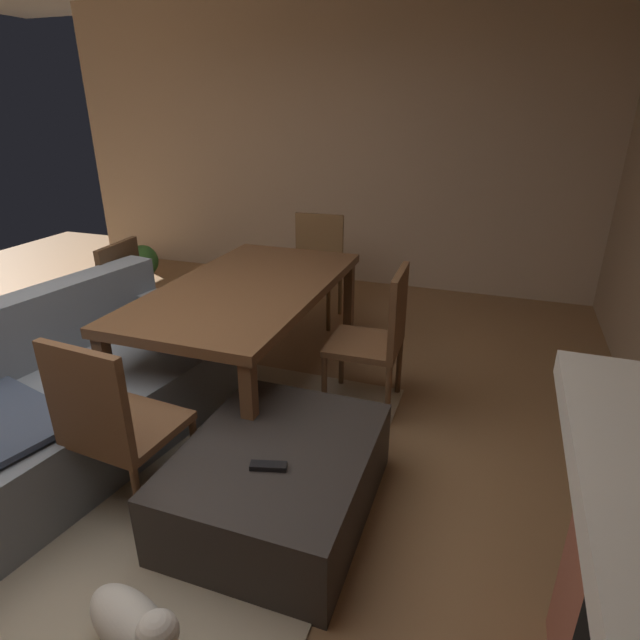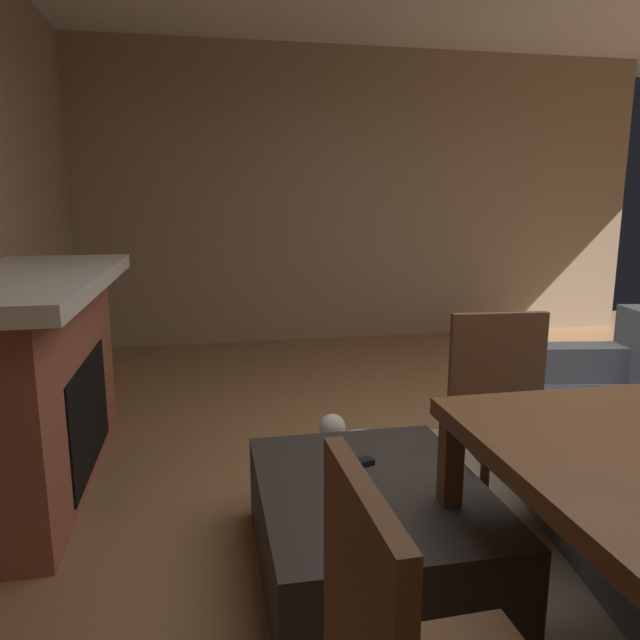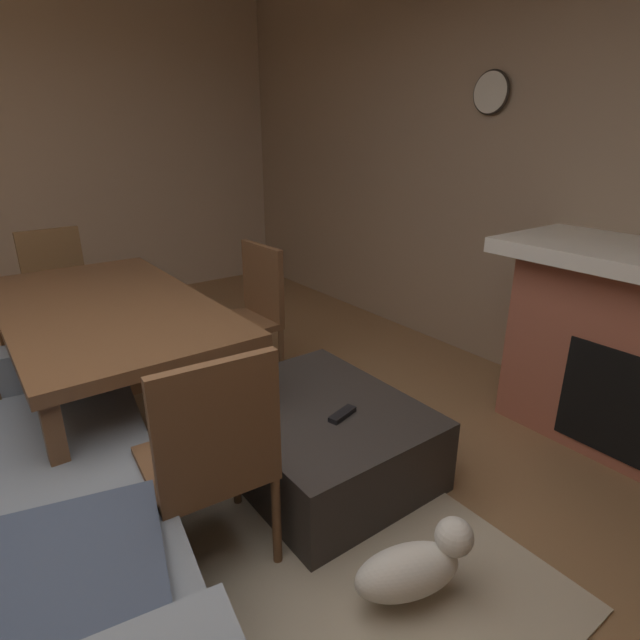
{
  "view_description": "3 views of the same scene",
  "coord_description": "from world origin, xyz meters",
  "px_view_note": "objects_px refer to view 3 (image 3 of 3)",
  "views": [
    {
      "loc": [
        -1.57,
        -1.8,
        1.82
      ],
      "look_at": [
        0.64,
        -1.01,
        0.83
      ],
      "focal_mm": 28.76,
      "sensor_mm": 36.0,
      "label": 1
    },
    {
      "loc": [
        2.18,
        -1.55,
        1.42
      ],
      "look_at": [
        0.4,
        -1.2,
        1.05
      ],
      "focal_mm": 33.2,
      "sensor_mm": 36.0,
      "label": 2
    },
    {
      "loc": [
        -1.55,
        0.31,
        1.62
      ],
      "look_at": [
        0.29,
        -1.04,
        0.76
      ],
      "focal_mm": 28.42,
      "sensor_mm": 36.0,
      "label": 3
    }
  ],
  "objects_px": {
    "tv_remote": "(342,414)",
    "dining_chair_east": "(60,285)",
    "ottoman_coffee_table": "(318,437)",
    "dining_chair_south": "(250,308)",
    "wall_clock": "(491,92)",
    "dining_table": "(106,314)",
    "dining_chair_west": "(211,454)",
    "couch": "(3,535)",
    "small_dog": "(415,566)"
  },
  "relations": [
    {
      "from": "couch",
      "to": "dining_chair_west",
      "type": "distance_m",
      "value": 0.76
    },
    {
      "from": "couch",
      "to": "small_dog",
      "type": "xyz_separation_m",
      "value": [
        -0.86,
        -1.16,
        -0.14
      ]
    },
    {
      "from": "dining_table",
      "to": "small_dog",
      "type": "distance_m",
      "value": 2.02
    },
    {
      "from": "couch",
      "to": "tv_remote",
      "type": "xyz_separation_m",
      "value": [
        -0.18,
        -1.37,
        0.08
      ]
    },
    {
      "from": "ottoman_coffee_table",
      "to": "dining_chair_south",
      "type": "distance_m",
      "value": 1.14
    },
    {
      "from": "ottoman_coffee_table",
      "to": "wall_clock",
      "type": "height_order",
      "value": "wall_clock"
    },
    {
      "from": "tv_remote",
      "to": "dining_chair_east",
      "type": "relative_size",
      "value": 0.17
    },
    {
      "from": "ottoman_coffee_table",
      "to": "dining_table",
      "type": "distance_m",
      "value": 1.35
    },
    {
      "from": "tv_remote",
      "to": "dining_chair_south",
      "type": "distance_m",
      "value": 1.24
    },
    {
      "from": "couch",
      "to": "small_dog",
      "type": "bearing_deg",
      "value": -126.54
    },
    {
      "from": "ottoman_coffee_table",
      "to": "dining_chair_west",
      "type": "height_order",
      "value": "dining_chair_west"
    },
    {
      "from": "dining_table",
      "to": "tv_remote",
      "type": "bearing_deg",
      "value": -150.13
    },
    {
      "from": "ottoman_coffee_table",
      "to": "tv_remote",
      "type": "distance_m",
      "value": 0.25
    },
    {
      "from": "dining_chair_west",
      "to": "small_dog",
      "type": "height_order",
      "value": "dining_chair_west"
    },
    {
      "from": "dining_table",
      "to": "dining_chair_west",
      "type": "height_order",
      "value": "dining_chair_west"
    },
    {
      "from": "couch",
      "to": "small_dog",
      "type": "distance_m",
      "value": 1.45
    },
    {
      "from": "dining_table",
      "to": "dining_chair_south",
      "type": "xyz_separation_m",
      "value": [
        0.0,
        -0.89,
        -0.15
      ]
    },
    {
      "from": "small_dog",
      "to": "dining_chair_south",
      "type": "bearing_deg",
      "value": -11.97
    },
    {
      "from": "dining_table",
      "to": "dining_chair_west",
      "type": "bearing_deg",
      "value": 179.69
    },
    {
      "from": "couch",
      "to": "ottoman_coffee_table",
      "type": "distance_m",
      "value": 1.35
    },
    {
      "from": "ottoman_coffee_table",
      "to": "wall_clock",
      "type": "relative_size",
      "value": 3.78
    },
    {
      "from": "tv_remote",
      "to": "wall_clock",
      "type": "height_order",
      "value": "wall_clock"
    },
    {
      "from": "dining_chair_east",
      "to": "dining_chair_south",
      "type": "distance_m",
      "value": 1.6
    },
    {
      "from": "couch",
      "to": "dining_table",
      "type": "height_order",
      "value": "couch"
    },
    {
      "from": "ottoman_coffee_table",
      "to": "couch",
      "type": "bearing_deg",
      "value": 88.93
    },
    {
      "from": "tv_remote",
      "to": "ottoman_coffee_table",
      "type": "bearing_deg",
      "value": -6.33
    },
    {
      "from": "couch",
      "to": "dining_chair_south",
      "type": "height_order",
      "value": "dining_chair_south"
    },
    {
      "from": "dining_chair_south",
      "to": "dining_chair_east",
      "type": "bearing_deg",
      "value": 34.04
    },
    {
      "from": "dining_chair_east",
      "to": "dining_chair_south",
      "type": "height_order",
      "value": "same"
    },
    {
      "from": "ottoman_coffee_table",
      "to": "dining_chair_east",
      "type": "relative_size",
      "value": 1.13
    },
    {
      "from": "tv_remote",
      "to": "dining_chair_west",
      "type": "relative_size",
      "value": 0.17
    },
    {
      "from": "dining_chair_south",
      "to": "wall_clock",
      "type": "bearing_deg",
      "value": -110.14
    },
    {
      "from": "couch",
      "to": "tv_remote",
      "type": "distance_m",
      "value": 1.38
    },
    {
      "from": "dining_chair_west",
      "to": "dining_chair_south",
      "type": "bearing_deg",
      "value": -34.0
    },
    {
      "from": "dining_chair_east",
      "to": "small_dog",
      "type": "distance_m",
      "value": 3.28
    },
    {
      "from": "small_dog",
      "to": "dining_chair_west",
      "type": "bearing_deg",
      "value": 41.4
    },
    {
      "from": "tv_remote",
      "to": "dining_chair_west",
      "type": "bearing_deg",
      "value": 83.47
    },
    {
      "from": "tv_remote",
      "to": "small_dog",
      "type": "distance_m",
      "value": 0.74
    },
    {
      "from": "tv_remote",
      "to": "dining_chair_east",
      "type": "bearing_deg",
      "value": -0.33
    },
    {
      "from": "couch",
      "to": "tv_remote",
      "type": "bearing_deg",
      "value": -97.55
    },
    {
      "from": "couch",
      "to": "small_dog",
      "type": "height_order",
      "value": "couch"
    },
    {
      "from": "couch",
      "to": "dining_chair_south",
      "type": "distance_m",
      "value": 1.89
    },
    {
      "from": "small_dog",
      "to": "wall_clock",
      "type": "distance_m",
      "value": 2.9
    },
    {
      "from": "ottoman_coffee_table",
      "to": "wall_clock",
      "type": "xyz_separation_m",
      "value": [
        0.49,
        -1.77,
        1.67
      ]
    },
    {
      "from": "dining_table",
      "to": "dining_chair_south",
      "type": "height_order",
      "value": "dining_chair_south"
    },
    {
      "from": "dining_chair_west",
      "to": "wall_clock",
      "type": "height_order",
      "value": "wall_clock"
    },
    {
      "from": "dining_table",
      "to": "small_dog",
      "type": "bearing_deg",
      "value": -165.5
    },
    {
      "from": "couch",
      "to": "dining_chair_west",
      "type": "relative_size",
      "value": 2.33
    },
    {
      "from": "ottoman_coffee_table",
      "to": "small_dog",
      "type": "bearing_deg",
      "value": 167.69
    },
    {
      "from": "dining_chair_west",
      "to": "dining_chair_east",
      "type": "bearing_deg",
      "value": -0.06
    }
  ]
}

